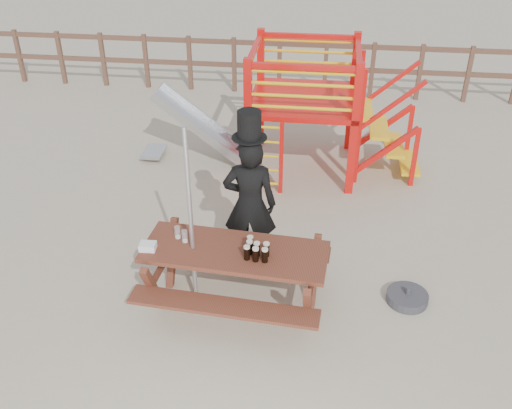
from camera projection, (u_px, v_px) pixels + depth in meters
name	position (u px, v px, depth m)	size (l,w,h in m)	color
ground	(266.00, 305.00, 6.81)	(60.00, 60.00, 0.00)	tan
back_fence	(303.00, 62.00, 12.32)	(15.09, 0.09, 1.20)	brown
playground_fort	(299.00, 107.00, 9.24)	(4.71, 1.84, 2.10)	red
picnic_table	(235.00, 271.00, 6.55)	(2.18, 1.59, 0.81)	brown
man_with_hat	(250.00, 201.00, 6.98)	(0.68, 0.46, 2.14)	black
metal_pole	(191.00, 223.00, 6.26)	(0.05, 0.05, 2.28)	#B2B2B7
parasol_base	(407.00, 297.00, 6.83)	(0.50, 0.50, 0.21)	#37373C
paper_bag	(148.00, 246.00, 6.38)	(0.18, 0.14, 0.08)	white
stout_pints	(256.00, 250.00, 6.24)	(0.28, 0.28, 0.17)	black
empty_glasses	(181.00, 235.00, 6.52)	(0.17, 0.13, 0.15)	silver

